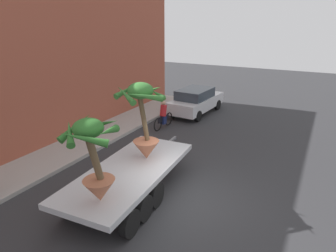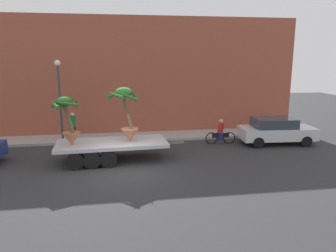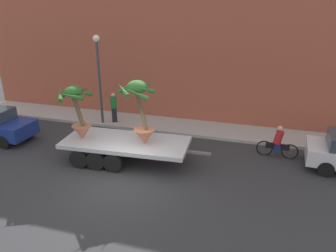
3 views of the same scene
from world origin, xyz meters
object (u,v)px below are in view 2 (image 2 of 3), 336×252
at_px(potted_palm_middle, 127,113).
at_px(cyclist, 221,133).
at_px(potted_palm_rear, 68,120).
at_px(pedestrian_near_gate, 73,126).
at_px(street_lamp, 59,90).
at_px(parked_car, 276,130).
at_px(flatbed_trailer, 107,146).

bearing_deg(potted_palm_middle, cyclist, 22.72).
bearing_deg(cyclist, potted_palm_rear, -162.57).
distance_m(potted_palm_middle, cyclist, 6.36).
xyz_separation_m(cyclist, pedestrian_near_gate, (-8.80, 1.66, 0.37)).
height_order(potted_palm_rear, potted_palm_middle, potted_palm_middle).
relative_size(potted_palm_middle, street_lamp, 0.56).
height_order(potted_palm_middle, parked_car, potted_palm_middle).
height_order(cyclist, pedestrian_near_gate, pedestrian_near_gate).
height_order(parked_car, pedestrian_near_gate, pedestrian_near_gate).
bearing_deg(street_lamp, parked_car, -8.39).
relative_size(potted_palm_rear, potted_palm_middle, 0.87).
xyz_separation_m(flatbed_trailer, potted_palm_rear, (-1.73, -0.35, 1.46)).
distance_m(flatbed_trailer, street_lamp, 5.21).
bearing_deg(potted_palm_middle, street_lamp, 135.33).
height_order(cyclist, street_lamp, street_lamp).
relative_size(flatbed_trailer, potted_palm_middle, 2.39).
relative_size(pedestrian_near_gate, street_lamp, 0.35).
relative_size(cyclist, pedestrian_near_gate, 1.08).
relative_size(flatbed_trailer, cyclist, 3.53).
height_order(potted_palm_rear, cyclist, potted_palm_rear).
distance_m(potted_palm_middle, street_lamp, 5.38).
bearing_deg(potted_palm_rear, parked_car, 10.36).
xyz_separation_m(potted_palm_rear, street_lamp, (-1.03, 4.01, 1.02)).
bearing_deg(pedestrian_near_gate, street_lamp, -155.46).
distance_m(flatbed_trailer, potted_palm_middle, 1.96).
distance_m(flatbed_trailer, parked_car, 10.11).
height_order(potted_palm_middle, pedestrian_near_gate, potted_palm_middle).
distance_m(parked_car, street_lamp, 13.07).
xyz_separation_m(potted_palm_rear, parked_car, (11.68, 2.14, -1.38)).
bearing_deg(street_lamp, pedestrian_near_gate, 24.54).
relative_size(potted_palm_rear, street_lamp, 0.49).
relative_size(flatbed_trailer, pedestrian_near_gate, 3.80).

